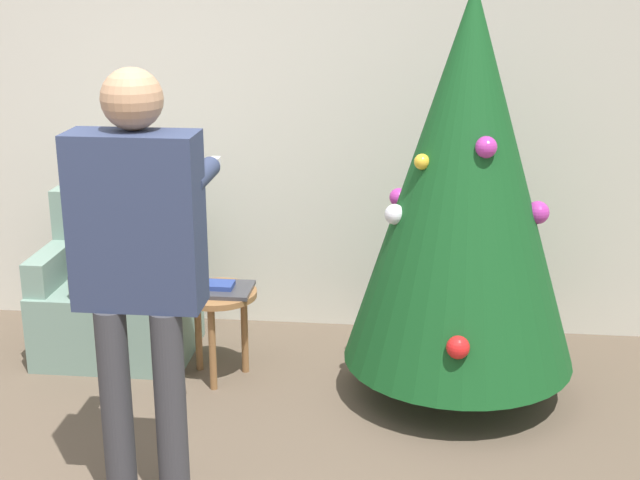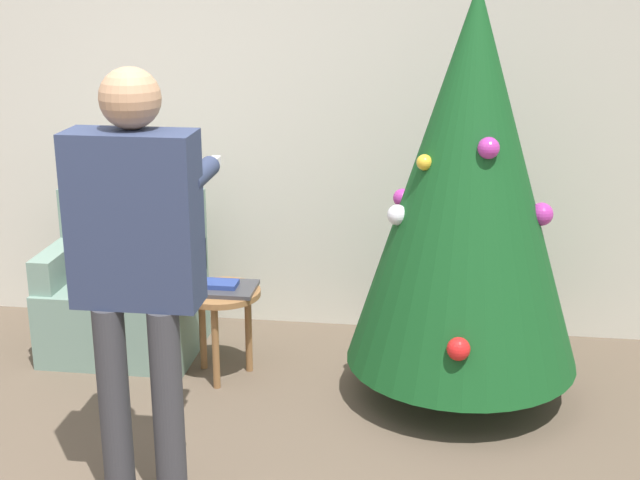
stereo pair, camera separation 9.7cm
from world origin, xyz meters
name	(u,v)px [view 2 (the right image)]	position (x,y,z in m)	size (l,w,h in m)	color
wall_back	(237,92)	(0.00, 2.23, 1.35)	(8.00, 0.06, 2.70)	beige
christmas_tree	(469,182)	(1.27, 1.41, 1.08)	(1.11, 1.11, 1.97)	brown
armchair	(126,295)	(-0.53, 1.71, 0.31)	(0.80, 0.60, 0.86)	gray
person_seated	(120,234)	(-0.53, 1.69, 0.66)	(0.36, 0.46, 1.22)	#38383D
person_standing	(136,251)	(0.03, 0.36, 1.03)	(0.48, 0.57, 1.70)	#38383D
side_stool	(221,304)	(0.07, 1.45, 0.39)	(0.40, 0.40, 0.47)	olive
laptop	(221,288)	(0.07, 1.45, 0.48)	(0.35, 0.25, 0.02)	#38383D
book	(220,284)	(0.07, 1.45, 0.50)	(0.17, 0.12, 0.02)	navy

